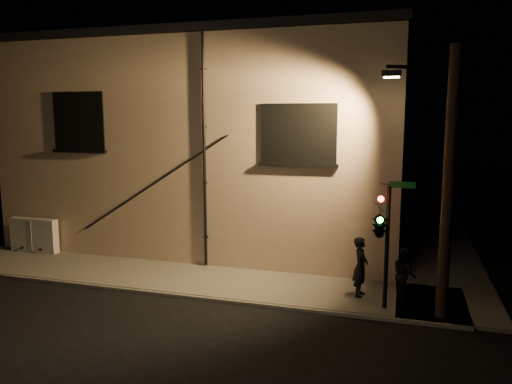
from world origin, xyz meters
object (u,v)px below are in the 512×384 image
(pedestrian_b, at_px, (405,274))
(traffic_signal, at_px, (380,224))
(utility_cabinet, at_px, (34,235))
(pedestrian_a, at_px, (361,267))
(streetlamp_pole, at_px, (445,179))

(pedestrian_b, xyz_separation_m, traffic_signal, (-0.72, -0.85, 1.66))
(traffic_signal, bearing_deg, utility_cabinet, 170.87)
(utility_cabinet, xyz_separation_m, pedestrian_b, (14.41, -1.35, 0.13))
(pedestrian_b, distance_m, traffic_signal, 2.00)
(pedestrian_b, height_order, traffic_signal, traffic_signal)
(pedestrian_a, height_order, pedestrian_b, pedestrian_a)
(utility_cabinet, relative_size, traffic_signal, 0.57)
(utility_cabinet, relative_size, streetlamp_pole, 0.28)
(utility_cabinet, distance_m, streetlamp_pole, 15.79)
(pedestrian_a, bearing_deg, traffic_signal, -141.26)
(utility_cabinet, distance_m, pedestrian_b, 14.47)
(utility_cabinet, distance_m, pedestrian_a, 13.18)
(pedestrian_a, bearing_deg, streetlamp_pole, -106.85)
(pedestrian_a, relative_size, traffic_signal, 0.50)
(utility_cabinet, xyz_separation_m, pedestrian_a, (13.12, -1.30, 0.23))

